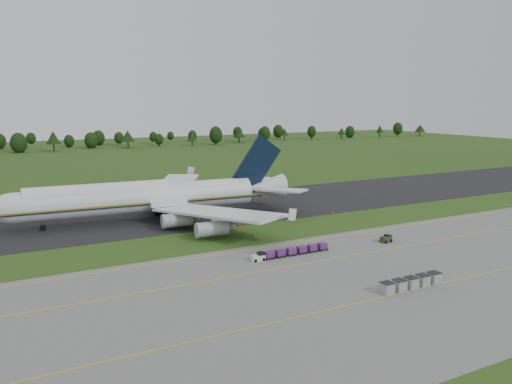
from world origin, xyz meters
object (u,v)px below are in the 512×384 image
utility_cart (386,239)px  uld_row (411,283)px  baggage_train (290,251)px  edge_markers (288,219)px  aircraft (146,197)px

utility_cart → uld_row: size_ratio=0.21×
uld_row → utility_cart: bearing=56.5°
utility_cart → baggage_train: bearing=176.3°
utility_cart → edge_markers: size_ratio=0.09×
aircraft → edge_markers: 34.35m
baggage_train → edge_markers: 28.17m
aircraft → utility_cart: size_ratio=29.57×
baggage_train → edge_markers: bearing=59.3°
baggage_train → uld_row: 23.88m
utility_cart → aircraft: bearing=132.7°
baggage_train → aircraft: bearing=111.9°
baggage_train → utility_cart: baggage_train is taller
baggage_train → utility_cart: (21.87, -1.43, -0.16)m
aircraft → edge_markers: (30.27, -15.33, -5.38)m
aircraft → edge_markers: bearing=-26.9°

